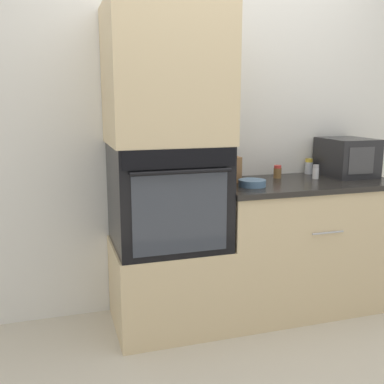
{
  "coord_description": "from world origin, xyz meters",
  "views": [
    {
      "loc": [
        -1.0,
        -2.33,
        1.43
      ],
      "look_at": [
        -0.22,
        0.21,
        0.89
      ],
      "focal_mm": 42.0,
      "sensor_mm": 36.0,
      "label": 1
    }
  ],
  "objects_px": {
    "wall_oven": "(168,195)",
    "microwave": "(347,157)",
    "bowl": "(252,183)",
    "knife_block": "(230,169)",
    "condiment_jar_mid": "(277,172)",
    "condiment_jar_far": "(316,172)",
    "condiment_jar_near": "(309,166)"
  },
  "relations": [
    {
      "from": "wall_oven",
      "to": "microwave",
      "type": "xyz_separation_m",
      "value": [
        1.35,
        0.1,
        0.17
      ]
    },
    {
      "from": "bowl",
      "to": "knife_block",
      "type": "bearing_deg",
      "value": 109.46
    },
    {
      "from": "condiment_jar_mid",
      "to": "condiment_jar_far",
      "type": "distance_m",
      "value": 0.26
    },
    {
      "from": "wall_oven",
      "to": "condiment_jar_mid",
      "type": "height_order",
      "value": "wall_oven"
    },
    {
      "from": "wall_oven",
      "to": "condiment_jar_far",
      "type": "distance_m",
      "value": 1.08
    },
    {
      "from": "knife_block",
      "to": "wall_oven",
      "type": "bearing_deg",
      "value": -165.55
    },
    {
      "from": "bowl",
      "to": "condiment_jar_mid",
      "type": "xyz_separation_m",
      "value": [
        0.3,
        0.23,
        0.02
      ]
    },
    {
      "from": "knife_block",
      "to": "condiment_jar_near",
      "type": "height_order",
      "value": "knife_block"
    },
    {
      "from": "knife_block",
      "to": "condiment_jar_mid",
      "type": "height_order",
      "value": "knife_block"
    },
    {
      "from": "microwave",
      "to": "condiment_jar_far",
      "type": "xyz_separation_m",
      "value": [
        -0.28,
        -0.04,
        -0.09
      ]
    },
    {
      "from": "wall_oven",
      "to": "condiment_jar_near",
      "type": "relative_size",
      "value": 5.97
    },
    {
      "from": "condiment_jar_mid",
      "to": "condiment_jar_far",
      "type": "bearing_deg",
      "value": -23.32
    },
    {
      "from": "microwave",
      "to": "condiment_jar_near",
      "type": "bearing_deg",
      "value": 143.07
    },
    {
      "from": "wall_oven",
      "to": "microwave",
      "type": "height_order",
      "value": "wall_oven"
    },
    {
      "from": "knife_block",
      "to": "condiment_jar_near",
      "type": "distance_m",
      "value": 0.69
    },
    {
      "from": "microwave",
      "to": "bowl",
      "type": "xyz_separation_m",
      "value": [
        -0.82,
        -0.17,
        -0.11
      ]
    },
    {
      "from": "microwave",
      "to": "wall_oven",
      "type": "bearing_deg",
      "value": -175.88
    },
    {
      "from": "condiment_jar_mid",
      "to": "condiment_jar_near",
      "type": "bearing_deg",
      "value": 17.45
    },
    {
      "from": "bowl",
      "to": "condiment_jar_near",
      "type": "height_order",
      "value": "condiment_jar_near"
    },
    {
      "from": "condiment_jar_near",
      "to": "condiment_jar_far",
      "type": "distance_m",
      "value": 0.21
    },
    {
      "from": "condiment_jar_mid",
      "to": "knife_block",
      "type": "bearing_deg",
      "value": -174.25
    },
    {
      "from": "wall_oven",
      "to": "bowl",
      "type": "height_order",
      "value": "wall_oven"
    },
    {
      "from": "bowl",
      "to": "condiment_jar_far",
      "type": "relative_size",
      "value": 1.78
    },
    {
      "from": "bowl",
      "to": "condiment_jar_mid",
      "type": "relative_size",
      "value": 1.93
    },
    {
      "from": "condiment_jar_near",
      "to": "wall_oven",
      "type": "bearing_deg",
      "value": -167.48
    },
    {
      "from": "microwave",
      "to": "condiment_jar_near",
      "type": "distance_m",
      "value": 0.27
    },
    {
      "from": "wall_oven",
      "to": "microwave",
      "type": "relative_size",
      "value": 1.76
    },
    {
      "from": "knife_block",
      "to": "bowl",
      "type": "xyz_separation_m",
      "value": [
        0.07,
        -0.2,
        -0.06
      ]
    },
    {
      "from": "condiment_jar_near",
      "to": "bowl",
      "type": "bearing_deg",
      "value": -151.45
    },
    {
      "from": "wall_oven",
      "to": "microwave",
      "type": "bearing_deg",
      "value": 4.12
    },
    {
      "from": "microwave",
      "to": "condiment_jar_mid",
      "type": "bearing_deg",
      "value": 173.42
    },
    {
      "from": "condiment_jar_mid",
      "to": "microwave",
      "type": "bearing_deg",
      "value": -6.58
    }
  ]
}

